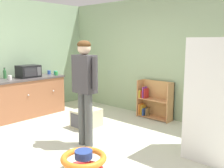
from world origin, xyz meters
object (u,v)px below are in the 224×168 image
at_px(baby_walker, 84,162).
at_px(teal_cup, 55,73).
at_px(microwave, 28,71).
at_px(white_cup, 10,78).
at_px(bookshelf, 154,102).
at_px(standing_person, 85,83).
at_px(green_glass_bottle, 5,74).
at_px(blue_cup, 49,72).
at_px(kitchen_counter, 21,98).
at_px(refrigerator, 216,99).
at_px(green_cup, 56,73).
at_px(pet_carrier, 86,118).

xyz_separation_m(baby_walker, teal_cup, (-2.92, 1.68, 0.79)).
bearing_deg(teal_cup, microwave, -95.69).
height_order(baby_walker, white_cup, white_cup).
relative_size(bookshelf, standing_person, 0.49).
relative_size(bookshelf, green_glass_bottle, 3.46).
bearing_deg(green_glass_bottle, standing_person, 2.98).
bearing_deg(blue_cup, teal_cup, 17.17).
xyz_separation_m(kitchen_counter, refrigerator, (4.04, 0.88, 0.44)).
bearing_deg(green_cup, bookshelf, 28.09).
xyz_separation_m(kitchen_counter, microwave, (-0.01, 0.22, 0.59)).
distance_m(kitchen_counter, baby_walker, 3.09).
bearing_deg(refrigerator, white_cup, -164.19).
bearing_deg(green_cup, standing_person, -24.54).
distance_m(teal_cup, white_cup, 1.17).
xyz_separation_m(green_glass_bottle, teal_cup, (0.28, 1.16, -0.05)).
xyz_separation_m(teal_cup, white_cup, (-0.03, -1.17, 0.00)).
relative_size(pet_carrier, green_glass_bottle, 2.24).
bearing_deg(white_cup, pet_carrier, 26.35).
distance_m(pet_carrier, teal_cup, 1.77).
xyz_separation_m(standing_person, baby_walker, (0.69, -0.66, -0.90)).
bearing_deg(white_cup, kitchen_counter, 97.52).
bearing_deg(pet_carrier, microwave, -169.17).
bearing_deg(blue_cup, green_glass_bottle, -94.89).
bearing_deg(blue_cup, bookshelf, 24.73).
relative_size(bookshelf, baby_walker, 1.41).
bearing_deg(refrigerator, blue_cup, -179.64).
bearing_deg(white_cup, standing_person, 3.61).
bearing_deg(pet_carrier, green_glass_bottle, -157.23).
bearing_deg(green_cup, refrigerator, 0.49).
xyz_separation_m(refrigerator, green_cup, (-3.86, -0.03, 0.06)).
bearing_deg(microwave, green_glass_bottle, -114.98).
xyz_separation_m(green_glass_bottle, white_cup, (0.26, -0.01, -0.05)).
distance_m(kitchen_counter, standing_person, 2.37).
height_order(bookshelf, green_glass_bottle, green_glass_bottle).
height_order(baby_walker, green_cup, green_cup).
relative_size(bookshelf, teal_cup, 8.95).
xyz_separation_m(bookshelf, white_cup, (-2.25, -2.22, 0.57)).
height_order(baby_walker, pet_carrier, pet_carrier).
xyz_separation_m(standing_person, microwave, (-2.30, 0.33, -0.02)).
xyz_separation_m(standing_person, blue_cup, (-2.42, 0.97, -0.11)).
distance_m(green_glass_bottle, white_cup, 0.26).
height_order(refrigerator, standing_person, refrigerator).
bearing_deg(green_glass_bottle, white_cup, -2.57).
bearing_deg(blue_cup, microwave, -79.29).
height_order(standing_person, blue_cup, standing_person).
bearing_deg(green_glass_bottle, kitchen_counter, 47.59).
height_order(baby_walker, microwave, microwave).
distance_m(baby_walker, white_cup, 3.09).
bearing_deg(bookshelf, white_cup, -135.41).
bearing_deg(microwave, bookshelf, 37.32).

